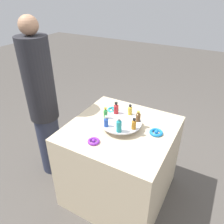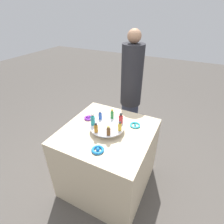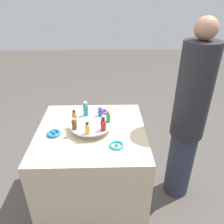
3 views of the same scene
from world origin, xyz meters
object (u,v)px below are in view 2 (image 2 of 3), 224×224
object	(u,v)px
bottle_green	(112,114)
ribbon_bow_purple	(89,118)
bottle_amber	(96,128)
person_figure	(131,94)
bottle_gold	(120,126)
ribbon_bow_teal	(135,125)
display_stand	(107,127)
bottle_teal	(93,120)
ribbon_bow_blue	(98,150)
bottle_blue	(100,115)
bottle_brown	(108,131)
bottle_red	(121,119)

from	to	relation	value
bottle_green	ribbon_bow_purple	distance (m)	0.27
bottle_amber	person_figure	world-z (taller)	person_figure
bottle_gold	person_figure	xyz separation A→B (m)	(0.80, 0.20, -0.06)
ribbon_bow_purple	bottle_gold	bearing A→B (deg)	-104.09
bottle_gold	ribbon_bow_teal	xyz separation A→B (m)	(0.20, -0.08, -0.09)
display_stand	bottle_teal	bearing A→B (deg)	109.92
bottle_teal	bottle_green	bearing A→B (deg)	-31.51
ribbon_bow_blue	ribbon_bow_teal	bearing A→B (deg)	-18.04
bottle_gold	bottle_amber	bearing A→B (deg)	122.78
ribbon_bow_teal	ribbon_bow_blue	bearing A→B (deg)	161.96
bottle_gold	ribbon_bow_teal	bearing A→B (deg)	-20.56
bottle_blue	bottle_gold	distance (m)	0.26
bottle_blue	bottle_teal	size ratio (longest dim) A/B	0.74
bottle_amber	bottle_brown	bearing A→B (deg)	-82.94
person_figure	bottle_green	bearing A→B (deg)	-0.42
bottle_amber	bottle_green	bearing A→B (deg)	-5.79
bottle_blue	bottle_amber	bearing A→B (deg)	-160.08
ribbon_bow_blue	bottle_blue	bearing A→B (deg)	26.57
bottle_teal	ribbon_bow_blue	xyz separation A→B (m)	(-0.23, -0.19, -0.10)
person_figure	bottle_gold	bearing A→B (deg)	9.31
ribbon_bow_blue	person_figure	world-z (taller)	person_figure
bottle_brown	bottle_gold	bearing A→B (deg)	-31.51
ribbon_bow_teal	bottle_green	bearing A→B (deg)	103.66
bottle_green	ribbon_bow_teal	size ratio (longest dim) A/B	0.94
bottle_amber	ribbon_bow_purple	bearing A→B (deg)	46.33
bottle_teal	bottle_amber	bearing A→B (deg)	-134.36
bottle_red	person_figure	size ratio (longest dim) A/B	0.07
bottle_red	ribbon_bow_purple	world-z (taller)	bottle_red
bottle_red	bottle_amber	bearing A→B (deg)	148.49
display_stand	person_figure	bearing A→B (deg)	5.03
bottle_amber	ribbon_bow_purple	size ratio (longest dim) A/B	1.01
bottle_teal	bottle_brown	xyz separation A→B (m)	(-0.07, -0.20, -0.02)
bottle_red	ribbon_bow_teal	bearing A→B (deg)	-51.39
bottle_blue	bottle_teal	world-z (taller)	bottle_teal
display_stand	bottle_green	xyz separation A→B (m)	(0.13, 0.02, 0.06)
bottle_red	bottle_green	xyz separation A→B (m)	(0.04, 0.11, -0.00)
display_stand	person_figure	world-z (taller)	person_figure
bottle_teal	bottle_blue	bearing A→B (deg)	-5.79
bottle_gold	ribbon_bow_blue	size ratio (longest dim) A/B	0.87
bottle_blue	person_figure	world-z (taller)	person_figure
bottle_blue	ribbon_bow_blue	world-z (taller)	bottle_blue
bottle_gold	ribbon_bow_blue	bearing A→B (deg)	163.95
bottle_red	ribbon_bow_purple	bearing A→B (deg)	91.40
bottle_teal	bottle_brown	distance (m)	0.21
bottle_red	person_figure	xyz separation A→B (m)	(0.69, 0.16, -0.07)
bottle_blue	bottle_amber	distance (m)	0.21
bottle_red	person_figure	bearing A→B (deg)	13.41
display_stand	person_figure	size ratio (longest dim) A/B	0.21
display_stand	bottle_amber	bearing A→B (deg)	161.35
bottle_green	bottle_brown	bearing A→B (deg)	-160.08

